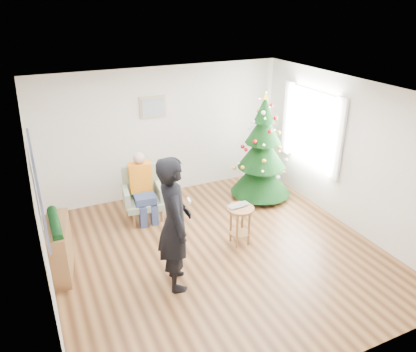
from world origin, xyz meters
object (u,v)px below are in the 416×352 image
christmas_tree (262,152)px  armchair (143,200)px  console (59,248)px  stool (240,225)px  standing_man (174,224)px

christmas_tree → armchair: christmas_tree is taller
christmas_tree → console: bearing=-167.9°
stool → console: bearing=170.5°
christmas_tree → standing_man: bearing=-144.0°
armchair → standing_man: 2.13m
christmas_tree → console: 4.13m
christmas_tree → armchair: (-2.41, 0.18, -0.62)m
armchair → console: armchair is taller
console → stool: bearing=-0.2°
christmas_tree → console: size_ratio=2.17×
console → armchair: bearing=42.6°
armchair → standing_man: bearing=-86.4°
standing_man → console: size_ratio=1.96×
console → standing_man: bearing=-24.7°
christmas_tree → armchair: bearing=175.7°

